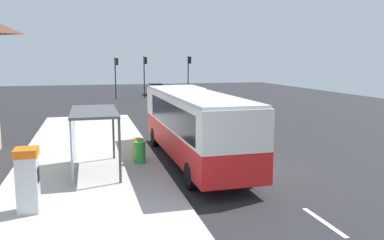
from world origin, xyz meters
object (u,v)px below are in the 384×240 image
(white_van, at_px, (188,97))
(recycling_bin_orange, at_px, (138,149))
(sedan_far, at_px, (165,93))
(bus, at_px, (193,123))
(traffic_light_far_side, at_px, (116,71))
(bus_shelter, at_px, (86,125))
(sedan_near, at_px, (156,89))
(traffic_light_median, at_px, (145,70))
(ticket_machine, at_px, (28,180))
(traffic_light_near_side, at_px, (189,70))
(recycling_bin_green, at_px, (140,152))

(white_van, relative_size, recycling_bin_orange, 5.51)
(white_van, relative_size, sedan_far, 1.18)
(bus, distance_m, sedan_far, 28.79)
(traffic_light_far_side, bearing_deg, bus_shelter, -96.02)
(white_van, height_order, sedan_near, white_van)
(recycling_bin_orange, distance_m, traffic_light_median, 31.17)
(traffic_light_median, bearing_deg, sedan_near, 63.87)
(sedan_far, distance_m, ticket_machine, 35.14)
(ticket_machine, distance_m, traffic_light_far_side, 35.92)
(ticket_machine, bearing_deg, traffic_light_far_side, 81.94)
(traffic_light_far_side, bearing_deg, ticket_machine, -98.06)
(traffic_light_median, bearing_deg, white_van, -82.88)
(traffic_light_near_side, bearing_deg, sedan_far, -160.23)
(ticket_machine, relative_size, recycling_bin_green, 2.04)
(sedan_near, bearing_deg, sedan_far, -89.97)
(bus_shelter, bearing_deg, recycling_bin_green, 20.57)
(sedan_far, xyz_separation_m, recycling_bin_green, (-6.50, -28.66, -0.14))
(white_van, height_order, recycling_bin_green, white_van)
(sedan_near, height_order, recycling_bin_green, sedan_near)
(sedan_near, bearing_deg, bus_shelter, -103.56)
(sedan_near, bearing_deg, white_van, -90.31)
(white_van, xyz_separation_m, bus_shelter, (-8.61, -17.83, 0.75))
(white_van, distance_m, ticket_machine, 24.21)
(white_van, height_order, traffic_light_near_side, traffic_light_near_side)
(traffic_light_median, relative_size, bus_shelter, 1.26)
(sedan_near, height_order, bus_shelter, bus_shelter)
(ticket_machine, height_order, traffic_light_median, traffic_light_median)
(traffic_light_near_side, bearing_deg, sedan_near, 120.34)
(sedan_near, distance_m, traffic_light_near_side, 6.84)
(traffic_light_near_side, bearing_deg, traffic_light_median, 162.58)
(bus, xyz_separation_m, traffic_light_far_side, (-1.39, 30.44, 1.42))
(recycling_bin_orange, bearing_deg, sedan_near, 79.36)
(white_van, relative_size, recycling_bin_green, 5.51)
(sedan_far, bearing_deg, recycling_bin_green, -102.78)
(sedan_near, bearing_deg, recycling_bin_orange, -100.64)
(white_van, height_order, traffic_light_far_side, traffic_light_far_side)
(ticket_machine, distance_m, bus_shelter, 4.51)
(bus, distance_m, recycling_bin_orange, 2.81)
(bus, relative_size, recycling_bin_orange, 11.62)
(sedan_near, xyz_separation_m, bus_shelter, (-8.71, -36.11, 1.31))
(sedan_far, relative_size, recycling_bin_orange, 4.66)
(sedan_near, xyz_separation_m, sedan_far, (0.00, -6.62, 0.00))
(recycling_bin_green, bearing_deg, bus, 3.80)
(ticket_machine, relative_size, traffic_light_near_side, 0.38)
(white_van, xyz_separation_m, recycling_bin_orange, (-6.40, -16.30, -0.69))
(recycling_bin_green, relative_size, bus_shelter, 0.24)
(white_van, height_order, recycling_bin_orange, white_van)
(recycling_bin_orange, bearing_deg, sedan_far, 76.91)
(sedan_far, distance_m, traffic_light_near_side, 4.26)
(sedan_near, bearing_deg, traffic_light_median, -116.13)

